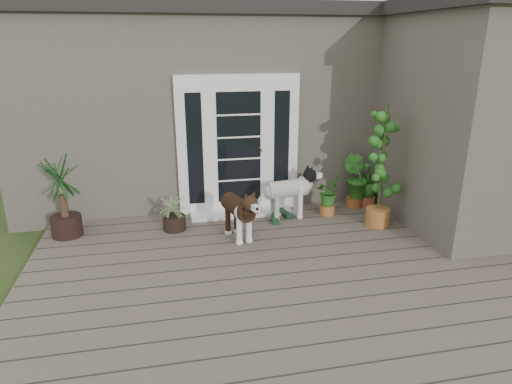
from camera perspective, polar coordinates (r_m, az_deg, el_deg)
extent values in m
cube|color=#6B5B4C|center=(5.43, 4.03, -10.86)|extent=(6.20, 4.60, 0.12)
cube|color=#665E54|center=(8.97, -3.24, 11.07)|extent=(7.40, 4.00, 3.10)
cube|color=#2D2826|center=(8.90, -3.45, 21.66)|extent=(7.60, 4.20, 0.20)
cube|color=#665E54|center=(7.15, 24.93, 7.43)|extent=(1.60, 2.40, 3.10)
cube|color=#2D2826|center=(7.06, 26.86, 20.61)|extent=(1.80, 2.60, 0.20)
cube|color=white|center=(7.00, -2.24, 5.97)|extent=(1.90, 0.14, 2.15)
cube|color=white|center=(7.12, -1.86, -2.64)|extent=(1.60, 0.40, 0.05)
imported|color=#1B5A19|center=(7.13, 9.08, -0.90)|extent=(0.55, 0.55, 0.51)
imported|color=#1B4B15|center=(7.52, 12.45, 0.51)|extent=(0.61, 0.61, 0.65)
imported|color=#184C15|center=(7.66, 13.96, 0.63)|extent=(0.56, 0.56, 0.63)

